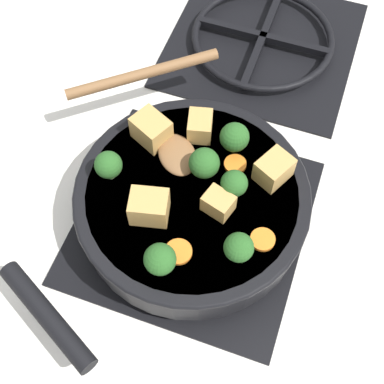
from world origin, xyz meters
TOP-DOWN VIEW (x-y plane):
  - ground_plane at (0.00, 0.00)m, footprint 2.40×2.40m
  - front_burner_grate at (0.00, 0.00)m, footprint 0.31×0.31m
  - rear_burner_grate at (0.00, 0.36)m, footprint 0.31×0.31m
  - skillet_pan at (-0.00, -0.00)m, footprint 0.33×0.40m
  - wooden_spoon at (-0.09, 0.11)m, footprint 0.23×0.23m
  - tofu_cube_center_large at (0.09, 0.06)m, footprint 0.05×0.05m
  - tofu_cube_near_handle at (0.04, -0.01)m, footprint 0.04×0.04m
  - tofu_cube_east_chunk at (-0.02, 0.09)m, footprint 0.04×0.05m
  - tofu_cube_west_chunk at (-0.08, 0.06)m, footprint 0.06×0.05m
  - tofu_cube_back_piece at (-0.04, -0.05)m, footprint 0.05×0.05m
  - broccoli_floret_near_spoon at (0.01, 0.03)m, footprint 0.04×0.04m
  - broccoli_floret_center_top at (0.05, 0.02)m, footprint 0.03×0.03m
  - broccoli_floret_east_rim at (0.00, -0.11)m, footprint 0.04×0.04m
  - broccoli_floret_west_rim at (-0.11, -0.01)m, footprint 0.04×0.04m
  - broccoli_floret_north_edge at (0.08, -0.06)m, footprint 0.04×0.04m
  - broccoli_floret_south_cluster at (0.03, 0.08)m, footprint 0.04×0.04m
  - carrot_slice_orange_thin at (0.04, 0.06)m, footprint 0.03×0.03m
  - carrot_slice_near_center at (0.01, -0.08)m, footprint 0.03×0.03m
  - carrot_slice_edge_slice at (0.10, -0.03)m, footprint 0.03×0.03m

SIDE VIEW (x-z plane):
  - ground_plane at x=0.00m, z-range 0.00..0.00m
  - front_burner_grate at x=0.00m, z-range 0.00..0.03m
  - rear_burner_grate at x=0.00m, z-range 0.00..0.03m
  - skillet_pan at x=0.00m, z-range 0.03..0.09m
  - carrot_slice_orange_thin at x=0.04m, z-range 0.09..0.09m
  - carrot_slice_near_center at x=0.01m, z-range 0.09..0.09m
  - carrot_slice_edge_slice at x=0.10m, z-range 0.09..0.09m
  - wooden_spoon at x=-0.09m, z-range 0.08..0.10m
  - tofu_cube_near_handle at x=0.04m, z-range 0.09..0.11m
  - tofu_cube_east_chunk at x=-0.02m, z-range 0.09..0.12m
  - tofu_cube_center_large at x=0.09m, z-range 0.09..0.12m
  - tofu_cube_back_piece at x=-0.04m, z-range 0.09..0.12m
  - tofu_cube_west_chunk at x=-0.08m, z-range 0.09..0.12m
  - broccoli_floret_center_top at x=0.05m, z-range 0.09..0.13m
  - broccoli_floret_west_rim at x=-0.11m, z-range 0.09..0.13m
  - broccoli_floret_north_edge at x=0.08m, z-range 0.09..0.13m
  - broccoli_floret_east_rim at x=0.00m, z-range 0.09..0.13m
  - broccoli_floret_south_cluster at x=0.03m, z-range 0.09..0.13m
  - broccoli_floret_near_spoon at x=0.01m, z-range 0.09..0.13m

